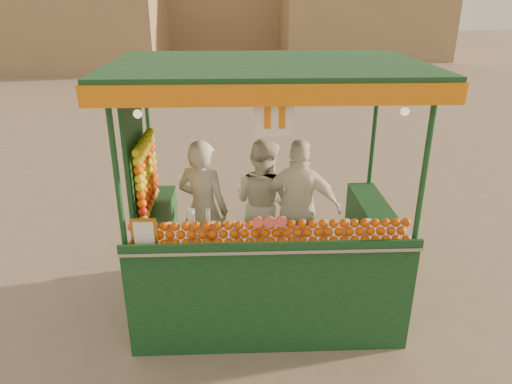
{
  "coord_description": "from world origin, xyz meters",
  "views": [
    {
      "loc": [
        -0.27,
        -4.85,
        3.46
      ],
      "look_at": [
        -0.08,
        -0.1,
        1.45
      ],
      "focal_mm": 33.07,
      "sensor_mm": 36.0,
      "label": 1
    }
  ],
  "objects_px": {
    "juice_cart": "(259,241)",
    "vendor_left": "(203,209)",
    "vendor_right": "(299,208)",
    "vendor_middle": "(262,202)"
  },
  "relations": [
    {
      "from": "juice_cart",
      "to": "vendor_left",
      "type": "distance_m",
      "value": 0.76
    },
    {
      "from": "juice_cart",
      "to": "vendor_left",
      "type": "xyz_separation_m",
      "value": [
        -0.63,
        0.33,
        0.24
      ]
    },
    {
      "from": "juice_cart",
      "to": "vendor_right",
      "type": "height_order",
      "value": "juice_cart"
    },
    {
      "from": "vendor_left",
      "to": "vendor_right",
      "type": "distance_m",
      "value": 1.12
    },
    {
      "from": "vendor_middle",
      "to": "vendor_right",
      "type": "height_order",
      "value": "vendor_right"
    },
    {
      "from": "vendor_left",
      "to": "vendor_right",
      "type": "bearing_deg",
      "value": -155.52
    },
    {
      "from": "juice_cart",
      "to": "vendor_right",
      "type": "bearing_deg",
      "value": 36.75
    },
    {
      "from": "vendor_middle",
      "to": "vendor_right",
      "type": "distance_m",
      "value": 0.49
    },
    {
      "from": "juice_cart",
      "to": "vendor_middle",
      "type": "bearing_deg",
      "value": 84.16
    },
    {
      "from": "vendor_left",
      "to": "vendor_middle",
      "type": "relative_size",
      "value": 1.05
    }
  ]
}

